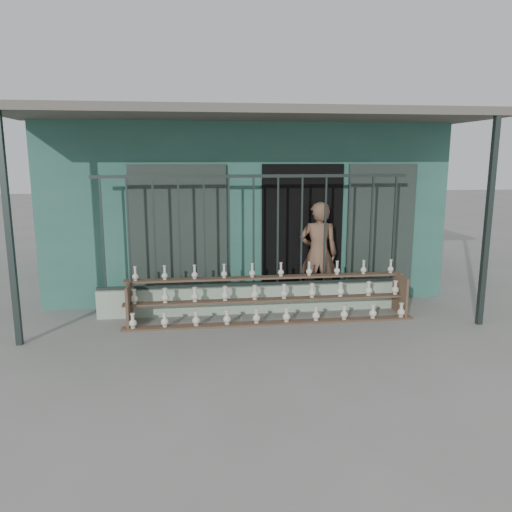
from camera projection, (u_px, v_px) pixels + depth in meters
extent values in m
plane|color=slate|center=(265.00, 340.00, 6.98)|extent=(60.00, 60.00, 0.00)
cube|color=#2E6153|center=(237.00, 200.00, 10.85)|extent=(7.00, 5.00, 3.20)
cube|color=black|center=(301.00, 234.00, 8.63)|extent=(1.40, 0.12, 2.40)
cube|color=#212C27|center=(179.00, 237.00, 8.33)|extent=(1.60, 0.08, 2.40)
cube|color=#212C27|center=(380.00, 233.00, 8.77)|extent=(1.20, 0.08, 2.40)
cube|color=#59544C|center=(254.00, 114.00, 7.54)|extent=(7.40, 2.00, 0.12)
cube|color=#283330|center=(9.00, 232.00, 6.50)|extent=(0.08, 0.08, 3.10)
cube|color=#283330|center=(488.00, 224.00, 7.34)|extent=(0.08, 0.08, 3.10)
cube|color=#A1BCA2|center=(254.00, 299.00, 8.20)|extent=(5.00, 0.20, 0.45)
cube|color=#283330|center=(103.00, 234.00, 7.69)|extent=(0.03, 0.03, 1.80)
cube|color=#283330|center=(129.00, 233.00, 7.74)|extent=(0.03, 0.03, 1.80)
cube|color=#283330|center=(154.00, 233.00, 7.79)|extent=(0.03, 0.03, 1.80)
cube|color=#283330|center=(180.00, 232.00, 7.84)|extent=(0.03, 0.03, 1.80)
cube|color=#283330|center=(205.00, 232.00, 7.89)|extent=(0.03, 0.03, 1.80)
cube|color=#283330|center=(229.00, 231.00, 7.93)|extent=(0.03, 0.03, 1.80)
cube|color=#283330|center=(254.00, 231.00, 7.98)|extent=(0.03, 0.03, 1.80)
cube|color=#283330|center=(278.00, 231.00, 8.03)|extent=(0.03, 0.03, 1.80)
cube|color=#283330|center=(302.00, 230.00, 8.08)|extent=(0.03, 0.03, 1.80)
cube|color=#283330|center=(325.00, 230.00, 8.13)|extent=(0.03, 0.03, 1.80)
cube|color=#283330|center=(348.00, 229.00, 8.18)|extent=(0.03, 0.03, 1.80)
cube|color=#283330|center=(371.00, 229.00, 8.23)|extent=(0.03, 0.03, 1.80)
cube|color=#283330|center=(394.00, 228.00, 8.28)|extent=(0.03, 0.03, 1.80)
cube|color=#283330|center=(254.00, 176.00, 7.81)|extent=(5.00, 0.04, 0.05)
cube|color=#283330|center=(254.00, 284.00, 8.15)|extent=(5.00, 0.04, 0.05)
cube|color=brown|center=(272.00, 323.00, 7.64)|extent=(4.50, 0.18, 0.03)
cube|color=brown|center=(269.00, 300.00, 7.82)|extent=(4.50, 0.18, 0.03)
cube|color=brown|center=(267.00, 277.00, 8.01)|extent=(4.50, 0.18, 0.03)
cube|color=brown|center=(129.00, 304.00, 7.55)|extent=(0.04, 0.55, 0.64)
cube|color=brown|center=(400.00, 295.00, 8.09)|extent=(0.04, 0.55, 0.64)
imported|color=brown|center=(318.00, 254.00, 8.50)|extent=(0.71, 0.53, 1.78)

